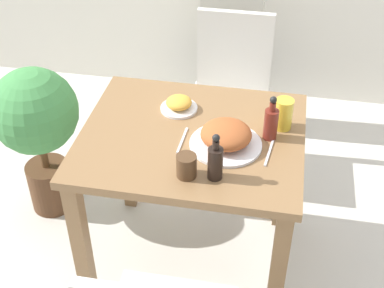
# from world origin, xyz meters

# --- Properties ---
(ground_plane) EXTENTS (16.00, 16.00, 0.00)m
(ground_plane) POSITION_xyz_m (0.00, 0.00, 0.00)
(ground_plane) COLOR beige
(dining_table) EXTENTS (0.88, 0.75, 0.75)m
(dining_table) POSITION_xyz_m (0.00, 0.00, 0.62)
(dining_table) COLOR olive
(dining_table) RESTS_ON ground_plane
(chair_far) EXTENTS (0.42, 0.42, 0.88)m
(chair_far) POSITION_xyz_m (0.06, 0.77, 0.50)
(chair_far) COLOR silver
(chair_far) RESTS_ON ground_plane
(food_plate) EXTENTS (0.28, 0.28, 0.10)m
(food_plate) POSITION_xyz_m (0.14, -0.05, 0.79)
(food_plate) COLOR white
(food_plate) RESTS_ON dining_table
(side_plate) EXTENTS (0.16, 0.16, 0.06)m
(side_plate) POSITION_xyz_m (-0.09, 0.16, 0.77)
(side_plate) COLOR white
(side_plate) RESTS_ON dining_table
(drink_cup) EXTENTS (0.07, 0.07, 0.09)m
(drink_cup) POSITION_xyz_m (0.03, -0.25, 0.79)
(drink_cup) COLOR #4C331E
(drink_cup) RESTS_ON dining_table
(juice_glass) EXTENTS (0.07, 0.07, 0.13)m
(juice_glass) POSITION_xyz_m (0.35, 0.11, 0.81)
(juice_glass) COLOR gold
(juice_glass) RESTS_ON dining_table
(sauce_bottle) EXTENTS (0.05, 0.05, 0.19)m
(sauce_bottle) POSITION_xyz_m (0.13, -0.24, 0.82)
(sauce_bottle) COLOR black
(sauce_bottle) RESTS_ON dining_table
(condiment_bottle) EXTENTS (0.05, 0.05, 0.19)m
(condiment_bottle) POSITION_xyz_m (0.30, 0.03, 0.82)
(condiment_bottle) COLOR maroon
(condiment_bottle) RESTS_ON dining_table
(fork_utensil) EXTENTS (0.01, 0.16, 0.00)m
(fork_utensil) POSITION_xyz_m (-0.03, -0.05, 0.75)
(fork_utensil) COLOR silver
(fork_utensil) RESTS_ON dining_table
(spoon_utensil) EXTENTS (0.03, 0.20, 0.00)m
(spoon_utensil) POSITION_xyz_m (0.31, -0.05, 0.75)
(spoon_utensil) COLOR silver
(spoon_utensil) RESTS_ON dining_table
(potted_plant_left) EXTENTS (0.42, 0.42, 0.81)m
(potted_plant_left) POSITION_xyz_m (-0.80, 0.24, 0.53)
(potted_plant_left) COLOR #51331E
(potted_plant_left) RESTS_ON ground_plane
(person_figure) EXTENTS (0.34, 0.22, 1.17)m
(person_figure) POSITION_xyz_m (0.02, 1.17, 0.58)
(person_figure) COLOR #2D3347
(person_figure) RESTS_ON ground_plane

